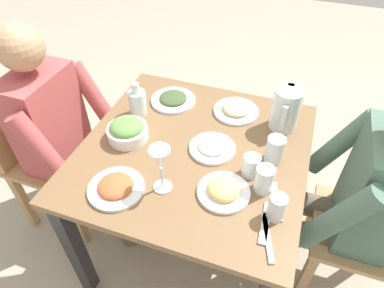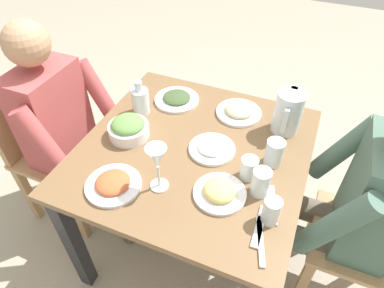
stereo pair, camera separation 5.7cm
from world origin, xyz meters
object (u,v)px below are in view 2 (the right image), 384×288
object	(u,v)px
plate_dolmas	(177,99)
plate_beans	(239,111)
plate_rice_curry	(113,184)
water_glass_far_right	(274,153)
diner_near	(71,130)
water_glass_near_right	(271,211)
chair_near	(47,142)
wine_glass	(157,159)
dining_table	(194,167)
water_glass_center	(261,182)
diner_far	(346,201)
plate_fries	(220,191)
plate_yoghurt	(212,148)
water_pitcher	(288,112)
salad_bowl	(129,128)
water_glass_by_pitcher	(249,168)
oil_carafe	(141,102)

from	to	relation	value
plate_dolmas	plate_beans	xyz separation A→B (m)	(-0.02, 0.31, 0.00)
plate_rice_curry	plate_beans	distance (m)	0.67
plate_rice_curry	plate_beans	bearing A→B (deg)	153.15
water_glass_far_right	diner_near	bearing A→B (deg)	-85.85
water_glass_far_right	water_glass_near_right	xyz separation A→B (m)	(0.27, 0.05, -0.00)
water_glass_far_right	chair_near	bearing A→B (deg)	-86.59
plate_dolmas	wine_glass	xyz separation A→B (m)	(0.51, 0.16, 0.13)
diner_near	plate_rice_curry	distance (m)	0.52
dining_table	water_glass_center	distance (m)	0.37
water_glass_far_right	water_glass_center	xyz separation A→B (m)	(0.17, -0.01, -0.00)
plate_beans	diner_far	bearing A→B (deg)	63.57
water_glass_center	water_glass_near_right	xyz separation A→B (m)	(0.10, 0.06, -0.00)
plate_rice_curry	plate_dolmas	size ratio (longest dim) A/B	0.97
plate_fries	water_glass_near_right	bearing A→B (deg)	78.51
plate_fries	plate_yoghurt	size ratio (longest dim) A/B	1.01
dining_table	diner_near	world-z (taller)	diner_near
diner_far	water_glass_near_right	size ratio (longest dim) A/B	11.33
plate_fries	water_pitcher	bearing A→B (deg)	162.40
diner_near	wine_glass	size ratio (longest dim) A/B	5.93
salad_bowl	water_pitcher	bearing A→B (deg)	115.79
water_glass_by_pitcher	plate_dolmas	bearing A→B (deg)	-127.06
water_pitcher	diner_near	bearing A→B (deg)	-73.04
plate_dolmas	water_glass_center	distance (m)	0.65
water_pitcher	plate_rice_curry	bearing A→B (deg)	-42.53
chair_near	plate_beans	distance (m)	1.02
water_pitcher	diner_far	bearing A→B (deg)	53.08
plate_yoghurt	water_glass_far_right	size ratio (longest dim) A/B	1.72
plate_dolmas	water_glass_by_pitcher	distance (m)	0.57
diner_near	water_glass_by_pitcher	bearing A→B (deg)	87.52
diner_far	plate_yoghurt	world-z (taller)	diner_far
plate_yoghurt	water_glass_far_right	bearing A→B (deg)	95.94
chair_near	oil_carafe	bearing A→B (deg)	107.48
plate_fries	oil_carafe	size ratio (longest dim) A/B	1.18
plate_dolmas	wine_glass	bearing A→B (deg)	17.56
diner_near	plate_yoghurt	bearing A→B (deg)	93.52
water_pitcher	water_glass_near_right	bearing A→B (deg)	5.46
salad_bowl	plate_fries	world-z (taller)	salad_bowl
water_glass_near_right	wine_glass	distance (m)	0.42
water_glass_center	chair_near	bearing A→B (deg)	-94.88
dining_table	wine_glass	xyz separation A→B (m)	(0.24, -0.04, 0.26)
plate_dolmas	dining_table	bearing A→B (deg)	36.21
dining_table	diner_far	size ratio (longest dim) A/B	0.80
chair_near	plate_yoghurt	xyz separation A→B (m)	(-0.04, 0.90, 0.25)
plate_dolmas	water_glass_near_right	xyz separation A→B (m)	(0.51, 0.57, 0.04)
water_glass_near_right	diner_far	bearing A→B (deg)	135.81
water_glass_far_right	water_glass_center	size ratio (longest dim) A/B	1.02
plate_dolmas	salad_bowl	bearing A→B (deg)	-15.26
diner_near	wine_glass	world-z (taller)	diner_near
diner_near	water_glass_by_pitcher	xyz separation A→B (m)	(0.04, 0.88, 0.13)
chair_near	diner_near	world-z (taller)	diner_near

